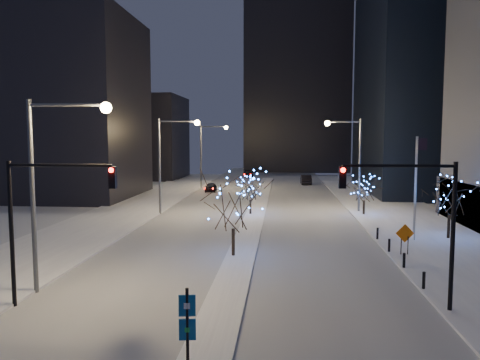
# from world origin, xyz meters

# --- Properties ---
(ground) EXTENTS (160.00, 160.00, 0.00)m
(ground) POSITION_xyz_m (0.00, 0.00, 0.00)
(ground) COLOR silver
(ground) RESTS_ON ground
(road) EXTENTS (20.00, 130.00, 0.02)m
(road) POSITION_xyz_m (0.00, 35.00, 0.01)
(road) COLOR #AFB5BE
(road) RESTS_ON ground
(median) EXTENTS (2.00, 80.00, 0.15)m
(median) POSITION_xyz_m (0.00, 30.00, 0.07)
(median) COLOR white
(median) RESTS_ON ground
(east_sidewalk) EXTENTS (10.00, 90.00, 0.15)m
(east_sidewalk) POSITION_xyz_m (15.00, 20.00, 0.07)
(east_sidewalk) COLOR white
(east_sidewalk) RESTS_ON ground
(west_sidewalk) EXTENTS (8.00, 90.00, 0.15)m
(west_sidewalk) POSITION_xyz_m (-14.00, 20.00, 0.07)
(west_sidewalk) COLOR white
(west_sidewalk) RESTS_ON ground
(filler_west_near) EXTENTS (22.00, 18.00, 24.00)m
(filler_west_near) POSITION_xyz_m (-28.00, 40.00, 12.00)
(filler_west_near) COLOR black
(filler_west_near) RESTS_ON ground
(filler_west_far) EXTENTS (18.00, 16.00, 16.00)m
(filler_west_far) POSITION_xyz_m (-26.00, 70.00, 8.00)
(filler_west_far) COLOR black
(filler_west_far) RESTS_ON ground
(horizon_block) EXTENTS (24.00, 14.00, 42.00)m
(horizon_block) POSITION_xyz_m (6.00, 92.00, 21.00)
(horizon_block) COLOR black
(horizon_block) RESTS_ON ground
(street_lamp_w_near) EXTENTS (4.40, 0.56, 10.00)m
(street_lamp_w_near) POSITION_xyz_m (-8.94, 2.00, 6.50)
(street_lamp_w_near) COLOR #595E66
(street_lamp_w_near) RESTS_ON ground
(street_lamp_w_mid) EXTENTS (4.40, 0.56, 10.00)m
(street_lamp_w_mid) POSITION_xyz_m (-8.94, 27.00, 6.50)
(street_lamp_w_mid) COLOR #595E66
(street_lamp_w_mid) RESTS_ON ground
(street_lamp_w_far) EXTENTS (4.40, 0.56, 10.00)m
(street_lamp_w_far) POSITION_xyz_m (-8.94, 52.00, 6.50)
(street_lamp_w_far) COLOR #595E66
(street_lamp_w_far) RESTS_ON ground
(street_lamp_east) EXTENTS (3.90, 0.56, 10.00)m
(street_lamp_east) POSITION_xyz_m (10.08, 30.00, 6.45)
(street_lamp_east) COLOR #595E66
(street_lamp_east) RESTS_ON ground
(traffic_signal_west) EXTENTS (5.26, 0.43, 7.00)m
(traffic_signal_west) POSITION_xyz_m (-8.44, -0.00, 4.76)
(traffic_signal_west) COLOR black
(traffic_signal_west) RESTS_ON ground
(traffic_signal_east) EXTENTS (5.26, 0.43, 7.00)m
(traffic_signal_east) POSITION_xyz_m (8.94, 1.00, 4.76)
(traffic_signal_east) COLOR black
(traffic_signal_east) RESTS_ON ground
(flagpoles) EXTENTS (1.35, 2.60, 8.00)m
(flagpoles) POSITION_xyz_m (13.37, 17.25, 4.80)
(flagpoles) COLOR silver
(flagpoles) RESTS_ON east_sidewalk
(bollards) EXTENTS (0.16, 12.16, 0.90)m
(bollards) POSITION_xyz_m (10.20, 10.00, 0.60)
(bollards) COLOR black
(bollards) RESTS_ON east_sidewalk
(car_near) EXTENTS (1.73, 3.92, 1.31)m
(car_near) POSITION_xyz_m (-7.74, 47.43, 0.66)
(car_near) COLOR black
(car_near) RESTS_ON ground
(car_mid) EXTENTS (1.81, 4.89, 1.60)m
(car_mid) POSITION_xyz_m (6.84, 59.82, 0.80)
(car_mid) COLOR black
(car_mid) RESTS_ON ground
(car_far) EXTENTS (2.51, 4.80, 1.33)m
(car_far) POSITION_xyz_m (-4.08, 73.32, 0.66)
(car_far) COLOR #222227
(car_far) RESTS_ON ground
(holiday_tree_median_near) EXTENTS (5.82, 5.82, 5.71)m
(holiday_tree_median_near) POSITION_xyz_m (-0.50, 10.05, 3.74)
(holiday_tree_median_near) COLOR black
(holiday_tree_median_near) RESTS_ON median
(holiday_tree_median_far) EXTENTS (3.65, 3.65, 4.03)m
(holiday_tree_median_far) POSITION_xyz_m (-0.50, 27.21, 2.77)
(holiday_tree_median_far) COLOR black
(holiday_tree_median_far) RESTS_ON median
(holiday_tree_plaza_near) EXTENTS (4.68, 4.68, 5.06)m
(holiday_tree_plaza_near) POSITION_xyz_m (15.86, 16.95, 3.47)
(holiday_tree_plaza_near) COLOR black
(holiday_tree_plaza_near) RESTS_ON east_sidewalk
(holiday_tree_plaza_far) EXTENTS (4.21, 4.21, 4.13)m
(holiday_tree_plaza_far) POSITION_xyz_m (11.18, 27.99, 2.80)
(holiday_tree_plaza_far) COLOR black
(holiday_tree_plaza_far) RESTS_ON east_sidewalk
(wayfinding_sign) EXTENTS (0.57, 0.14, 3.16)m
(wayfinding_sign) POSITION_xyz_m (-0.35, -6.00, 1.94)
(wayfinding_sign) COLOR black
(wayfinding_sign) RESTS_ON ground
(construction_sign) EXTENTS (1.26, 0.18, 2.08)m
(construction_sign) POSITION_xyz_m (11.06, 11.31, 1.40)
(construction_sign) COLOR black
(construction_sign) RESTS_ON east_sidewalk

